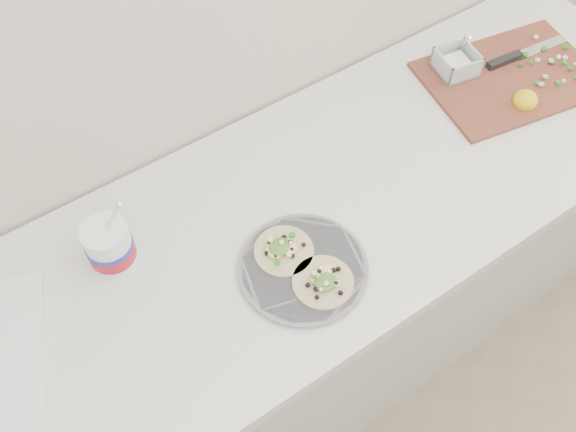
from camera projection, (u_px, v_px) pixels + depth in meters
counter at (260, 324)px, 1.78m from camera, size 2.44×0.66×0.90m
taco_plate at (303, 266)px, 1.35m from camera, size 0.28×0.28×0.04m
tub at (110, 244)px, 1.32m from camera, size 0.10×0.10×0.22m
cutboard at (507, 72)px, 1.70m from camera, size 0.50×0.39×0.07m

